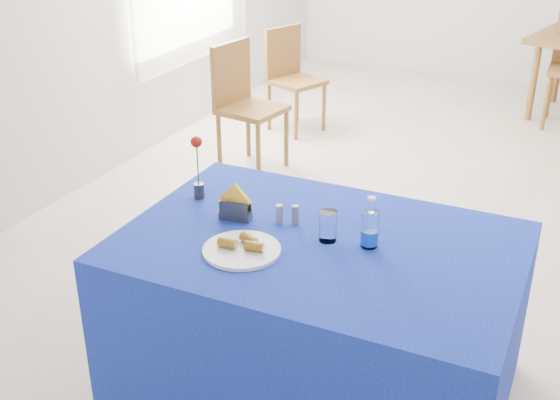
{
  "coord_description": "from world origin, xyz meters",
  "views": [
    {
      "loc": [
        0.81,
        -4.37,
        2.13
      ],
      "look_at": [
        -0.26,
        -2.07,
        0.92
      ],
      "focal_mm": 45.0,
      "sensor_mm": 36.0,
      "label": 1
    }
  ],
  "objects_px": {
    "plate": "(242,250)",
    "chair_win_b": "(290,72)",
    "chair_win_a": "(243,98)",
    "water_bottle": "(370,230)",
    "blue_table": "(318,319)"
  },
  "relations": [
    {
      "from": "water_bottle",
      "to": "chair_win_a",
      "type": "xyz_separation_m",
      "value": [
        -1.7,
        2.14,
        -0.28
      ]
    },
    {
      "from": "chair_win_a",
      "to": "chair_win_b",
      "type": "relative_size",
      "value": 1.08
    },
    {
      "from": "water_bottle",
      "to": "blue_table",
      "type": "bearing_deg",
      "value": -167.37
    },
    {
      "from": "chair_win_b",
      "to": "blue_table",
      "type": "bearing_deg",
      "value": -131.63
    },
    {
      "from": "plate",
      "to": "blue_table",
      "type": "relative_size",
      "value": 0.19
    },
    {
      "from": "plate",
      "to": "water_bottle",
      "type": "bearing_deg",
      "value": 30.34
    },
    {
      "from": "plate",
      "to": "chair_win_b",
      "type": "xyz_separation_m",
      "value": [
        -1.3,
        3.36,
        -0.25
      ]
    },
    {
      "from": "chair_win_a",
      "to": "water_bottle",
      "type": "bearing_deg",
      "value": -132.05
    },
    {
      "from": "blue_table",
      "to": "chair_win_a",
      "type": "distance_m",
      "value": 2.66
    },
    {
      "from": "plate",
      "to": "chair_win_b",
      "type": "height_order",
      "value": "chair_win_b"
    },
    {
      "from": "plate",
      "to": "chair_win_b",
      "type": "relative_size",
      "value": 0.35
    },
    {
      "from": "chair_win_a",
      "to": "chair_win_b",
      "type": "bearing_deg",
      "value": 11.89
    },
    {
      "from": "blue_table",
      "to": "water_bottle",
      "type": "xyz_separation_m",
      "value": [
        0.19,
        0.04,
        0.45
      ]
    },
    {
      "from": "blue_table",
      "to": "chair_win_a",
      "type": "relative_size",
      "value": 1.66
    },
    {
      "from": "blue_table",
      "to": "chair_win_b",
      "type": "xyz_separation_m",
      "value": [
        -1.54,
        3.15,
        0.13
      ]
    }
  ]
}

